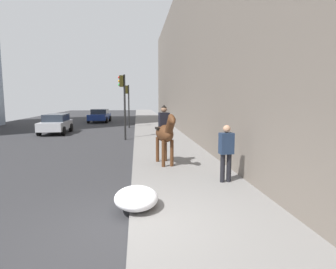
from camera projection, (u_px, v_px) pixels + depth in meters
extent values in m
cube|color=slate|center=(215.00, 225.00, 5.73)|extent=(120.00, 3.45, 0.12)
ellipsoid|color=#4C2B16|center=(164.00, 133.00, 10.70)|extent=(1.57, 0.80, 0.66)
cylinder|color=#4C2B16|center=(172.00, 153.00, 10.40)|extent=(0.13, 0.13, 0.97)
cylinder|color=#4C2B16|center=(163.00, 154.00, 10.31)|extent=(0.13, 0.13, 0.97)
cylinder|color=#4C2B16|center=(165.00, 149.00, 11.26)|extent=(0.13, 0.13, 0.97)
cylinder|color=#4C2B16|center=(158.00, 149.00, 11.17)|extent=(0.13, 0.13, 0.97)
cylinder|color=#4C2B16|center=(170.00, 126.00, 9.92)|extent=(0.67, 0.38, 0.68)
ellipsoid|color=#4C2B16|center=(172.00, 119.00, 9.69)|extent=(0.65, 0.32, 0.49)
cylinder|color=black|center=(160.00, 134.00, 11.39)|extent=(0.29, 0.15, 0.55)
cube|color=black|center=(164.00, 128.00, 10.72)|extent=(0.53, 0.66, 0.08)
cube|color=black|center=(164.00, 120.00, 10.69)|extent=(0.34, 0.42, 0.55)
sphere|color=#8C664C|center=(164.00, 109.00, 10.64)|extent=(0.22, 0.22, 0.22)
cone|color=black|center=(164.00, 106.00, 10.62)|extent=(0.23, 0.23, 0.10)
cylinder|color=black|center=(223.00, 168.00, 8.41)|extent=(0.14, 0.14, 0.85)
cylinder|color=black|center=(229.00, 168.00, 8.46)|extent=(0.14, 0.14, 0.85)
cube|color=#1E2D47|center=(226.00, 143.00, 8.34)|extent=(0.30, 0.43, 0.62)
sphere|color=tan|center=(227.00, 129.00, 8.29)|extent=(0.22, 0.22, 0.22)
cube|color=navy|center=(100.00, 117.00, 31.33)|extent=(4.29, 2.09, 0.60)
cube|color=#262D38|center=(100.00, 111.00, 31.51)|extent=(1.99, 1.75, 0.52)
cylinder|color=black|center=(107.00, 120.00, 30.13)|extent=(0.65, 0.25, 0.64)
cylinder|color=black|center=(88.00, 120.00, 30.02)|extent=(0.65, 0.25, 0.64)
cylinder|color=black|center=(110.00, 119.00, 32.71)|extent=(0.65, 0.25, 0.64)
cylinder|color=black|center=(93.00, 119.00, 32.60)|extent=(0.65, 0.25, 0.64)
cube|color=#B7BABF|center=(56.00, 125.00, 21.14)|extent=(4.02, 1.74, 0.60)
cube|color=#262D38|center=(56.00, 118.00, 21.31)|extent=(2.34, 1.51, 0.52)
cylinder|color=black|center=(64.00, 131.00, 20.07)|extent=(0.64, 0.23, 0.64)
cylinder|color=black|center=(39.00, 131.00, 19.86)|extent=(0.64, 0.23, 0.64)
cylinder|color=black|center=(71.00, 127.00, 22.50)|extent=(0.64, 0.23, 0.64)
cylinder|color=black|center=(49.00, 128.00, 22.29)|extent=(0.64, 0.23, 0.64)
cylinder|color=black|center=(125.00, 108.00, 17.74)|extent=(0.12, 0.12, 4.05)
cube|color=#2D280C|center=(121.00, 81.00, 17.51)|extent=(0.20, 0.24, 0.70)
sphere|color=red|center=(119.00, 77.00, 17.47)|extent=(0.14, 0.14, 0.14)
sphere|color=orange|center=(119.00, 81.00, 17.50)|extent=(0.14, 0.14, 0.14)
sphere|color=green|center=(119.00, 85.00, 17.53)|extent=(0.14, 0.14, 0.14)
cylinder|color=black|center=(129.00, 107.00, 25.04)|extent=(0.12, 0.12, 3.77)
cube|color=#2D280C|center=(126.00, 90.00, 24.83)|extent=(0.20, 0.24, 0.70)
sphere|color=red|center=(125.00, 87.00, 24.79)|extent=(0.14, 0.14, 0.14)
sphere|color=orange|center=(125.00, 90.00, 24.82)|extent=(0.14, 0.14, 0.14)
sphere|color=green|center=(125.00, 92.00, 24.85)|extent=(0.14, 0.14, 0.14)
ellipsoid|color=white|center=(136.00, 198.00, 6.47)|extent=(1.29, 1.00, 0.45)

